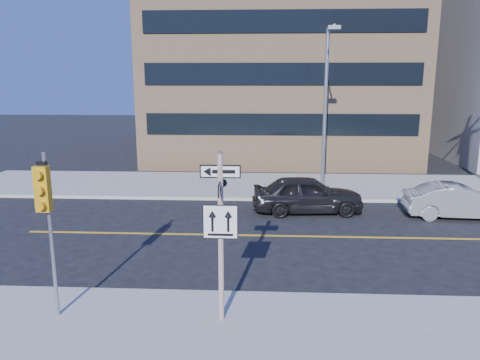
# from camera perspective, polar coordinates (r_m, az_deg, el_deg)

# --- Properties ---
(ground) EXTENTS (120.00, 120.00, 0.00)m
(ground) POSITION_cam_1_polar(r_m,az_deg,el_deg) (13.98, -1.32, -12.12)
(ground) COLOR black
(ground) RESTS_ON ground
(sign_pole) EXTENTS (0.92, 0.92, 4.06)m
(sign_pole) POSITION_cam_1_polar(r_m,az_deg,el_deg) (10.76, -2.37, -5.84)
(sign_pole) COLOR silver
(sign_pole) RESTS_ON near_sidewalk
(traffic_signal) EXTENTS (0.32, 0.45, 4.00)m
(traffic_signal) POSITION_cam_1_polar(r_m,az_deg,el_deg) (11.52, -22.71, -2.51)
(traffic_signal) COLOR gray
(traffic_signal) RESTS_ON near_sidewalk
(parked_car_a) EXTENTS (2.29, 4.91, 1.63)m
(parked_car_a) POSITION_cam_1_polar(r_m,az_deg,el_deg) (20.60, 8.22, -1.73)
(parked_car_a) COLOR black
(parked_car_a) RESTS_ON ground
(parked_car_b) EXTENTS (1.79, 4.44, 1.43)m
(parked_car_b) POSITION_cam_1_polar(r_m,az_deg,el_deg) (21.66, 25.08, -2.37)
(parked_car_b) COLOR gray
(parked_car_b) RESTS_ON ground
(streetlight_a) EXTENTS (0.55, 2.25, 8.00)m
(streetlight_a) POSITION_cam_1_polar(r_m,az_deg,el_deg) (23.66, 10.45, 9.67)
(streetlight_a) COLOR gray
(streetlight_a) RESTS_ON far_sidewalk
(building_brick) EXTENTS (18.00, 18.00, 18.00)m
(building_brick) POSITION_cam_1_polar(r_m,az_deg,el_deg) (37.83, 4.70, 17.22)
(building_brick) COLOR tan
(building_brick) RESTS_ON ground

